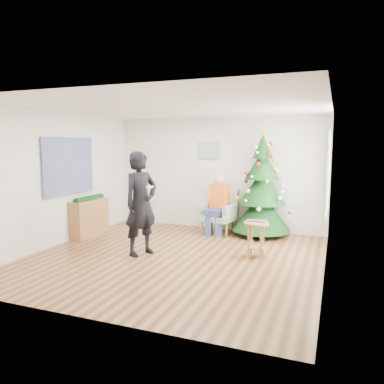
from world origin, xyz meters
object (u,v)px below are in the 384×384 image
at_px(standing_man, 141,204).
at_px(armchair, 219,217).
at_px(christmas_tree, 262,189).
at_px(console, 90,218).
at_px(stool, 256,240).

bearing_deg(standing_man, armchair, 2.20).
xyz_separation_m(christmas_tree, console, (-3.45, -1.41, -0.63)).
bearing_deg(console, standing_man, -22.88).
distance_m(armchair, console, 2.84).
distance_m(stool, armchair, 1.96).
height_order(christmas_tree, armchair, christmas_tree).
height_order(standing_man, console, standing_man).
height_order(stool, standing_man, standing_man).
height_order(christmas_tree, standing_man, christmas_tree).
xyz_separation_m(christmas_tree, stool, (0.23, -1.66, -0.70)).
relative_size(armchair, standing_man, 0.53).
distance_m(stool, standing_man, 2.14).
bearing_deg(armchair, christmas_tree, 19.24).
bearing_deg(christmas_tree, console, -157.75).
relative_size(stool, console, 0.64).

